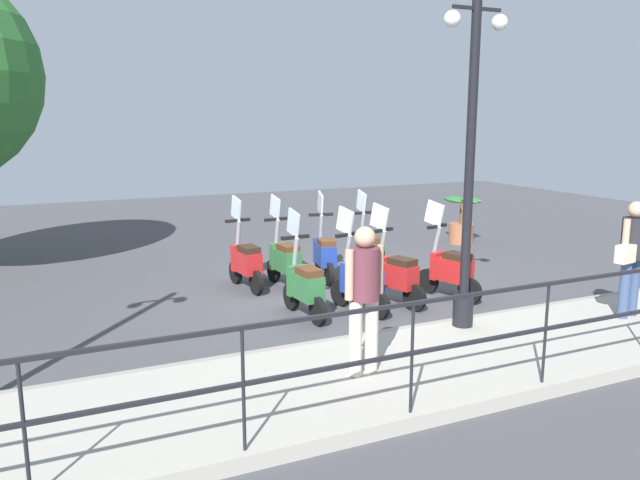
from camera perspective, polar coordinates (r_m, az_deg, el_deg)
ground_plane at (r=10.25m, az=3.02°, el=-4.91°), size 28.00×28.00×0.00m
promenade_walkway at (r=7.72m, az=14.11°, el=-10.12°), size 2.20×20.00×0.15m
fence_railing at (r=6.72m, az=20.04°, el=-6.19°), size 0.04×16.03×1.07m
lamp_post_near at (r=8.07m, az=13.47°, el=5.41°), size 0.26×0.90×4.33m
pedestrian_with_bag at (r=9.35m, az=26.64°, el=-0.86°), size 0.37×0.64×1.59m
pedestrian_distant at (r=6.51m, az=4.07°, el=-4.49°), size 0.37×0.48×1.59m
potted_palm at (r=14.60m, az=12.80°, el=1.45°), size 1.06×0.66×1.05m
scooter_near_0 at (r=10.07m, az=11.75°, el=-2.59°), size 1.20×0.54×1.54m
scooter_near_1 at (r=9.58m, az=6.84°, el=-3.14°), size 1.20×0.54×1.54m
scooter_near_2 at (r=9.17m, az=3.64°, el=-3.72°), size 1.21×0.51×1.54m
scooter_near_3 at (r=8.92m, az=-1.45°, el=-4.12°), size 1.23×0.44×1.54m
scooter_far_0 at (r=11.22m, az=4.46°, el=-0.98°), size 1.23×0.44×1.54m
scooter_far_1 at (r=10.97m, az=0.41°, el=-1.22°), size 1.22×0.50×1.54m
scooter_far_2 at (r=10.53m, az=-3.28°, el=-1.77°), size 1.23×0.44×1.54m
scooter_far_3 at (r=10.46m, az=-6.83°, el=-1.91°), size 1.23×0.44×1.54m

